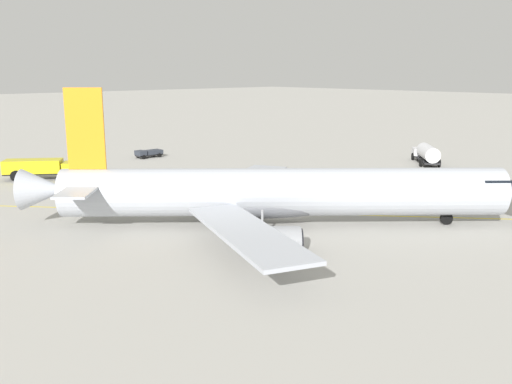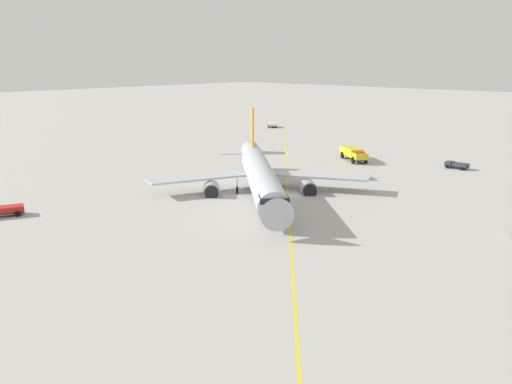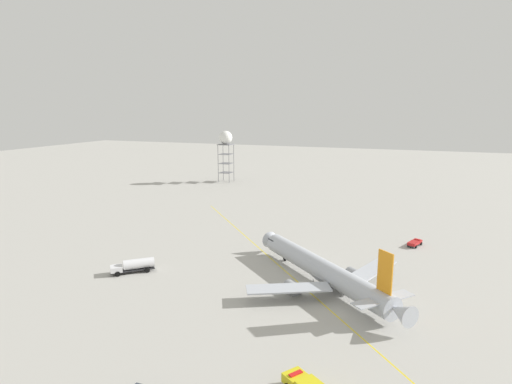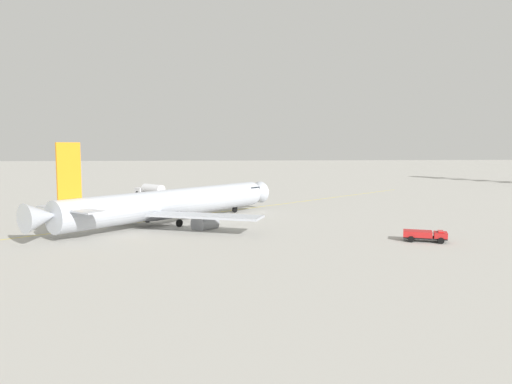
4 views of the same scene
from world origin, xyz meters
The scene contains 6 objects.
ground_plane centered at (0.00, 0.00, 0.00)m, with size 600.00×600.00×0.00m, color #ADAAA3.
airliner_main centered at (3.15, 2.85, 2.80)m, with size 35.30×32.73×12.47m.
fuel_tanker_truck centered at (-35.98, -4.95, 1.57)m, with size 8.30×7.71×2.87m.
baggage_truck_truck centered at (-9.80, -38.02, 0.72)m, with size 4.22×2.17×1.22m.
fire_tender_truck centered at (9.48, -32.12, 1.53)m, with size 9.24×7.72×2.50m.
taxiway_centreline centered at (1.98, -2.27, 0.00)m, with size 101.96×118.46×0.01m.
Camera 1 is at (36.51, 35.41, 13.35)m, focal length 38.46 mm.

